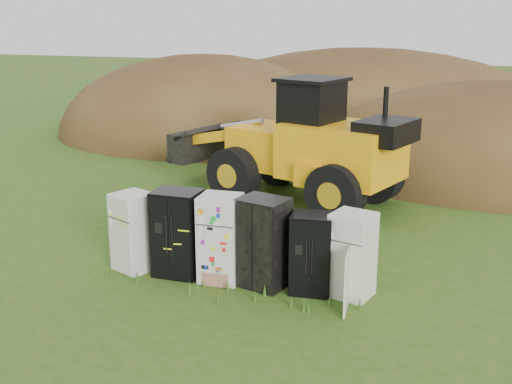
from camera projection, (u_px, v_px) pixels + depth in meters
The scene contains 11 objects.
ground at pixel (243, 282), 13.35m from camera, with size 120.00×120.00×0.00m, color #2C5416.
fridge_leftmost at pixel (134, 232), 13.80m from camera, with size 0.76×0.73×1.71m, color silver, non-canonical shape.
fridge_black_side at pixel (178, 233), 13.52m from camera, with size 0.96×0.76×1.85m, color black, non-canonical shape.
fridge_sticker at pixel (221, 238), 13.22m from camera, with size 0.82×0.76×1.84m, color white, non-canonical shape.
fridge_dark_mid at pixel (263, 243), 12.96m from camera, with size 0.95×0.77×1.85m, color black, non-canonical shape.
fridge_black_right at pixel (312, 253), 12.69m from camera, with size 0.81×0.68×1.63m, color black, non-canonical shape.
fridge_open_door at pixel (352, 255), 12.50m from camera, with size 0.77×0.71×1.71m, color silver, non-canonical shape.
wheel_loader at pixel (285, 138), 19.01m from camera, with size 7.52×3.05×3.64m, color orange, non-canonical shape.
dirt_mound_right at pixel (494, 174), 22.17m from camera, with size 12.87×9.43×6.39m, color #3F2714.
dirt_mound_left at pixel (206, 136), 28.85m from camera, with size 13.76×10.32×7.30m, color #3F2714.
dirt_mound_back at pixel (364, 130), 30.45m from camera, with size 18.84×12.56×7.67m, color #3F2714.
Camera 1 is at (3.97, -11.68, 5.44)m, focal length 45.00 mm.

